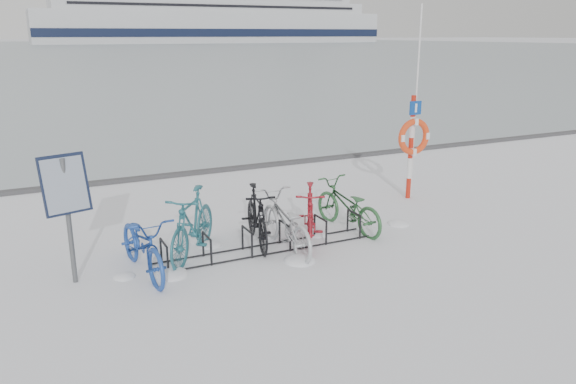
{
  "coord_description": "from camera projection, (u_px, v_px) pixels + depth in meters",
  "views": [
    {
      "loc": [
        -3.67,
        -8.47,
        3.67
      ],
      "look_at": [
        0.71,
        0.6,
        0.83
      ],
      "focal_mm": 35.0,
      "sensor_mm": 36.0,
      "label": 1
    }
  ],
  "objects": [
    {
      "name": "ground",
      "position": [
        266.0,
        250.0,
        9.87
      ],
      "size": [
        900.0,
        900.0,
        0.0
      ],
      "primitive_type": "plane",
      "color": "white",
      "rests_on": "ground"
    },
    {
      "name": "ice_sheet",
      "position": [
        25.0,
        48.0,
        144.17
      ],
      "size": [
        400.0,
        298.0,
        0.02
      ],
      "primitive_type": "cube",
      "color": "#A4B0BA",
      "rests_on": "ground"
    },
    {
      "name": "quay_edge",
      "position": [
        178.0,
        174.0,
        14.97
      ],
      "size": [
        400.0,
        0.25,
        0.1
      ],
      "primitive_type": "cube",
      "color": "#3F3F42",
      "rests_on": "ground"
    },
    {
      "name": "bike_rack",
      "position": [
        266.0,
        241.0,
        9.82
      ],
      "size": [
        4.0,
        0.48,
        0.46
      ],
      "color": "black",
      "rests_on": "ground"
    },
    {
      "name": "info_board",
      "position": [
        66.0,
        192.0,
        8.2
      ],
      "size": [
        0.71,
        0.42,
        2.0
      ],
      "rotation": [
        0.0,
        0.0,
        0.28
      ],
      "color": "#595B5E",
      "rests_on": "ground"
    },
    {
      "name": "lifebuoy_station",
      "position": [
        413.0,
        137.0,
        12.58
      ],
      "size": [
        0.83,
        0.23,
        4.29
      ],
      "color": "red",
      "rests_on": "ground"
    },
    {
      "name": "cruise_ferry",
      "position": [
        213.0,
        11.0,
        227.18
      ],
      "size": [
        140.29,
        26.45,
        46.09
      ],
      "color": "silver",
      "rests_on": "ground"
    },
    {
      "name": "bike_0",
      "position": [
        143.0,
        242.0,
        8.81
      ],
      "size": [
        0.88,
        2.04,
        1.04
      ],
      "primitive_type": "imported",
      "rotation": [
        0.0,
        0.0,
        0.1
      ],
      "color": "#1F449C",
      "rests_on": "ground"
    },
    {
      "name": "bike_1",
      "position": [
        192.0,
        222.0,
        9.49
      ],
      "size": [
        1.64,
        1.92,
        1.19
      ],
      "primitive_type": "imported",
      "rotation": [
        0.0,
        0.0,
        -0.64
      ],
      "color": "#24626E",
      "rests_on": "ground"
    },
    {
      "name": "bike_2",
      "position": [
        257.0,
        215.0,
        10.05
      ],
      "size": [
        0.87,
        1.87,
        1.08
      ],
      "primitive_type": "imported",
      "rotation": [
        0.0,
        0.0,
        -0.21
      ],
      "color": "black",
      "rests_on": "ground"
    },
    {
      "name": "bike_3",
      "position": [
        285.0,
        221.0,
        9.79
      ],
      "size": [
        0.71,
        1.98,
        1.04
      ],
      "primitive_type": "imported",
      "rotation": [
        0.0,
        0.0,
        3.13
      ],
      "color": "#AEB0B5",
      "rests_on": "ground"
    },
    {
      "name": "bike_4",
      "position": [
        310.0,
        213.0,
        10.17
      ],
      "size": [
        1.28,
        1.82,
        1.07
      ],
      "primitive_type": "imported",
      "rotation": [
        0.0,
        0.0,
        -0.48
      ],
      "color": "maroon",
      "rests_on": "ground"
    },
    {
      "name": "bike_5",
      "position": [
        348.0,
        204.0,
        10.83
      ],
      "size": [
        0.92,
        1.97,
        0.99
      ],
      "primitive_type": "imported",
      "rotation": [
        0.0,
        0.0,
        3.29
      ],
      "color": "#2A5B31",
      "rests_on": "ground"
    },
    {
      "name": "snow_drifts",
      "position": [
        266.0,
        253.0,
        9.72
      ],
      "size": [
        5.79,
        1.81,
        0.19
      ],
      "color": "white",
      "rests_on": "ground"
    }
  ]
}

